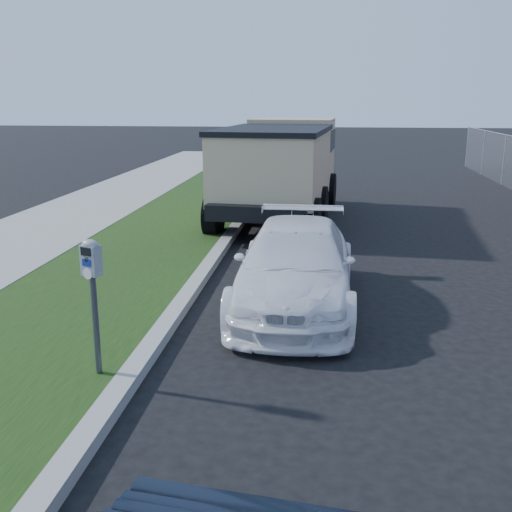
# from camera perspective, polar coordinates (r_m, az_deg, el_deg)

# --- Properties ---
(ground) EXTENTS (120.00, 120.00, 0.00)m
(ground) POSITION_cam_1_polar(r_m,az_deg,el_deg) (7.60, 9.80, -9.56)
(ground) COLOR black
(ground) RESTS_ON ground
(streetside) EXTENTS (6.12, 50.00, 0.15)m
(streetside) POSITION_cam_1_polar(r_m,az_deg,el_deg) (10.71, -22.10, -2.80)
(streetside) COLOR gray
(streetside) RESTS_ON ground
(parking_meter) EXTENTS (0.25, 0.20, 1.52)m
(parking_meter) POSITION_cam_1_polar(r_m,az_deg,el_deg) (6.66, -15.33, -1.99)
(parking_meter) COLOR #3F4247
(parking_meter) RESTS_ON ground
(white_wagon) EXTENTS (1.79, 4.34, 1.26)m
(white_wagon) POSITION_cam_1_polar(r_m,az_deg,el_deg) (9.14, 3.77, -0.97)
(white_wagon) COLOR white
(white_wagon) RESTS_ON ground
(dump_truck) EXTENTS (3.06, 6.63, 2.52)m
(dump_truck) POSITION_cam_1_polar(r_m,az_deg,el_deg) (15.90, 2.42, 8.73)
(dump_truck) COLOR black
(dump_truck) RESTS_ON ground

